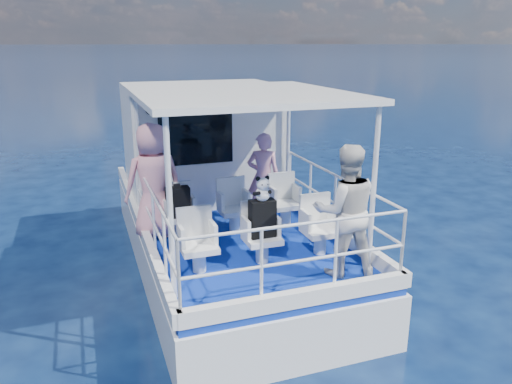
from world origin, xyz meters
The scene contains 20 objects.
ground centered at (0.00, 0.00, 0.00)m, with size 2000.00×2000.00×0.00m, color #071434.
hull centered at (0.00, 1.00, 0.00)m, with size 3.00×7.00×1.60m, color white.
deck centered at (0.00, 1.00, 0.85)m, with size 2.90×6.90×0.10m, color navy.
cabin centered at (0.00, 2.30, 2.00)m, with size 2.85×2.00×2.20m, color white.
canopy centered at (0.00, -0.20, 3.14)m, with size 3.00×3.20×0.08m, color white.
canopy_posts centered at (0.00, -0.25, 2.00)m, with size 2.77×2.97×2.20m.
railings centered at (0.00, -0.58, 1.40)m, with size 2.84×3.59×1.00m, color white, non-canonical shape.
seat_port_fwd centered at (-0.90, 0.20, 1.09)m, with size 0.48×0.46×0.38m, color white.
seat_center_fwd centered at (0.00, 0.20, 1.09)m, with size 0.48×0.46×0.38m, color white.
seat_stbd_fwd centered at (0.90, 0.20, 1.09)m, with size 0.48×0.46×0.38m, color white.
seat_port_aft centered at (-0.90, -1.10, 1.09)m, with size 0.48×0.46×0.38m, color white.
seat_center_aft centered at (0.00, -1.10, 1.09)m, with size 0.48×0.46×0.38m, color white.
seat_stbd_aft centered at (0.90, -1.10, 1.09)m, with size 0.48×0.46×0.38m, color white.
passenger_port_fwd centered at (-1.25, 0.37, 1.81)m, with size 0.68×0.48×1.81m, color pink.
passenger_stbd_fwd centered at (0.63, 0.57, 1.66)m, with size 0.55×0.36×1.52m, color pink.
passenger_stbd_aft centered at (0.89, -1.79, 1.78)m, with size 0.85×0.66×1.75m, color silver.
backpack_port centered at (-0.93, 0.11, 1.51)m, with size 0.36×0.20×0.47m, color black.
backpack_center centered at (0.00, -1.09, 1.54)m, with size 0.35×0.20×0.53m, color black.
compact_camera centered at (-0.94, 0.10, 1.78)m, with size 0.10×0.06×0.06m, color black.
panda centered at (0.00, -1.12, 1.98)m, with size 0.22×0.19×0.34m, color silver, non-canonical shape.
Camera 1 is at (-2.22, -7.14, 3.86)m, focal length 35.00 mm.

